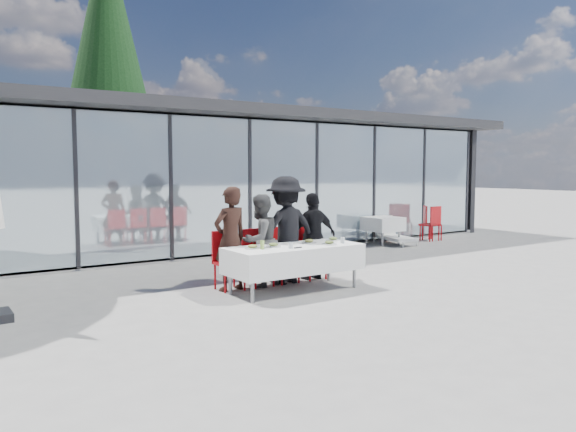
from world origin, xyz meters
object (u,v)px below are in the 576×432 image
object	(u,v)px
diner_chair_a	(227,257)
spare_chair_a	(429,221)
spare_chair_b	(432,222)
plate_extra	(329,243)
diner_d	(313,236)
plate_b	(273,245)
diner_a	(230,239)
conifer_tree	(108,56)
diner_chair_d	(309,249)
plate_a	(253,247)
diner_c	(286,230)
plate_d	(333,239)
lounger	(392,234)
juice_bottle	(262,245)
spare_table_right	(383,224)
dining_table	(294,259)
folded_eyeglasses	(298,248)
diner_chair_c	(282,252)
diner_b	(260,241)
diner_chair_b	(256,254)
plate_c	(309,242)

from	to	relation	value
diner_chair_a	spare_chair_a	size ratio (longest dim) A/B	1.00
spare_chair_b	plate_extra	bearing A→B (deg)	-152.05
diner_d	plate_b	xyz separation A→B (m)	(-1.21, -0.55, -0.01)
diner_a	conifer_tree	xyz separation A→B (m)	(1.69, 12.17, 5.13)
diner_chair_d	spare_chair_b	distance (m)	6.44
spare_chair_b	conifer_tree	world-z (taller)	conifer_tree
diner_chair_a	plate_a	size ratio (longest dim) A/B	3.92
diner_c	plate_extra	size ratio (longest dim) A/B	7.56
plate_d	lounger	distance (m)	5.61
juice_bottle	spare_table_right	size ratio (longest dim) A/B	0.16
diner_chair_a	plate_b	bearing A→B (deg)	-53.76
lounger	conifer_tree	distance (m)	11.99
plate_d	dining_table	bearing A→B (deg)	-170.94
plate_extra	folded_eyeglasses	size ratio (longest dim) A/B	1.78
diner_c	diner_chair_c	size ratio (longest dim) A/B	1.93
plate_b	diner_c	bearing A→B (deg)	41.95
plate_b	juice_bottle	distance (m)	0.32
plate_d	juice_bottle	distance (m)	1.59
spare_table_right	diner_b	bearing A→B (deg)	-153.64
diner_chair_a	diner_chair_d	size ratio (longest dim) A/B	1.00
diner_a	diner_b	size ratio (longest dim) A/B	1.09
diner_chair_c	diner_d	distance (m)	0.67
diner_c	juice_bottle	xyz separation A→B (m)	(-0.90, -0.67, -0.12)
diner_b	folded_eyeglasses	xyz separation A→B (m)	(0.18, -0.87, -0.03)
diner_chair_b	diner_chair_d	distance (m)	1.13
dining_table	spare_table_right	xyz separation A→B (m)	(5.14, 3.31, 0.02)
folded_eyeglasses	plate_b	bearing A→B (deg)	127.78
diner_chair_b	spare_chair_a	distance (m)	7.60
diner_b	plate_extra	world-z (taller)	diner_b
diner_d	juice_bottle	distance (m)	1.64
diner_a	folded_eyeglasses	bearing A→B (deg)	121.24
plate_c	plate_d	xyz separation A→B (m)	(0.53, 0.01, 0.00)
spare_chair_a	spare_chair_b	world-z (taller)	same
diner_d	spare_chair_a	bearing A→B (deg)	-152.84
diner_c	spare_chair_b	xyz separation A→B (m)	(6.59, 2.50, -0.40)
diner_d	lounger	bearing A→B (deg)	-146.27
conifer_tree	diner_chair_d	bearing A→B (deg)	-89.95
folded_eyeglasses	conifer_tree	world-z (taller)	conifer_tree
plate_b	spare_chair_b	xyz separation A→B (m)	(7.19, 3.04, -0.24)
diner_b	plate_c	world-z (taller)	diner_b
plate_extra	spare_chair_b	distance (m)	7.11
diner_chair_a	diner_chair_b	size ratio (longest dim) A/B	1.00
dining_table	plate_extra	distance (m)	0.65
juice_bottle	diner_chair_c	bearing A→B (deg)	41.70
dining_table	spare_table_right	distance (m)	6.11
folded_eyeglasses	spare_table_right	size ratio (longest dim) A/B	0.16
dining_table	diner_chair_b	xyz separation A→B (m)	(-0.28, 0.75, -0.00)
diner_chair_d	plate_b	distance (m)	1.40
diner_chair_d	plate_b	xyz separation A→B (m)	(-1.21, -0.67, 0.24)
diner_c	diner_d	size ratio (longest dim) A/B	1.19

